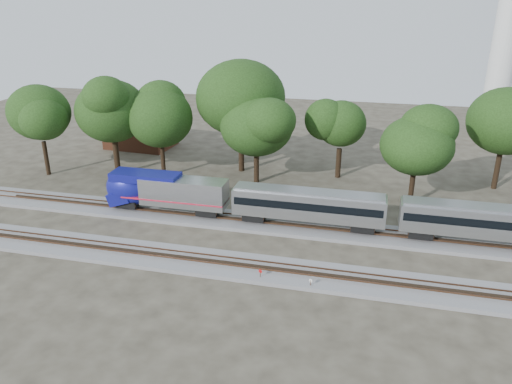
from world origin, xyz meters
TOP-DOWN VIEW (x-y plane):
  - ground at (0.00, 0.00)m, footprint 160.00×160.00m
  - track_far at (0.00, 6.00)m, footprint 160.00×5.00m
  - track_near at (0.00, -4.00)m, footprint 160.00×5.00m
  - train at (22.60, 6.00)m, footprint 87.14×3.00m
  - switch_stand_red at (1.69, -5.65)m, footprint 0.35×0.17m
  - switch_stand_white at (6.39, -6.01)m, footprint 0.32×0.16m
  - switch_lever at (6.23, -5.75)m, footprint 0.56×0.42m
  - brick_building at (-28.26, 31.81)m, footprint 11.32×8.37m
  - tree_0 at (-35.12, 15.36)m, footprint 9.35×9.35m
  - tree_1 at (-25.40, 18.12)m, footprint 9.44×9.44m
  - tree_2 at (-18.37, 18.64)m, footprint 8.78×8.78m
  - tree_3 at (-8.09, 23.66)m, footprint 11.13×11.13m
  - tree_4 at (-4.77, 19.46)m, footprint 8.21×8.21m
  - tree_5 at (6.14, 24.24)m, footprint 8.00×8.00m
  - tree_6 at (15.84, 16.24)m, footprint 7.81×7.81m
  - tree_7 at (27.18, 24.73)m, footprint 9.48×9.48m

SIDE VIEW (x-z plane):
  - ground at x=0.00m, z-range 0.00..0.00m
  - switch_lever at x=6.23m, z-range 0.00..0.30m
  - track_far at x=0.00m, z-range -0.16..0.57m
  - track_near at x=0.00m, z-range -0.16..0.57m
  - switch_stand_white at x=6.39m, z-range 0.14..1.19m
  - switch_stand_red at x=1.69m, z-range 0.16..1.31m
  - brick_building at x=-28.26m, z-range 0.02..5.22m
  - train at x=22.60m, z-range 0.90..5.33m
  - tree_6 at x=15.84m, z-range 2.16..13.17m
  - tree_5 at x=6.14m, z-range 2.21..13.49m
  - tree_4 at x=-4.77m, z-range 2.27..13.85m
  - tree_2 at x=-18.37m, z-range 2.43..14.81m
  - tree_0 at x=-35.12m, z-range 2.60..15.78m
  - tree_1 at x=-25.40m, z-range 2.62..15.94m
  - tree_7 at x=27.18m, z-range 2.63..15.99m
  - tree_3 at x=-8.09m, z-range 3.10..18.79m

